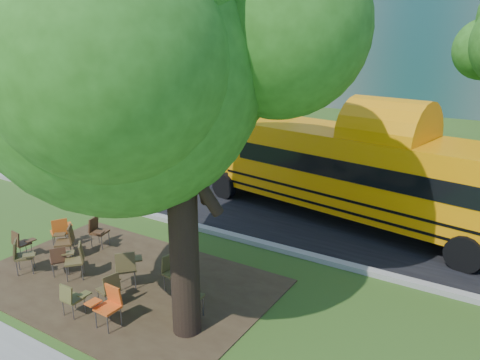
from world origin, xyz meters
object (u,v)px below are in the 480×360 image
Objects in this scene: pedestrian_a at (88,112)px; chair_5 at (108,303)px; black_car at (96,177)px; bg_car_silver at (66,130)px; chair_11 at (127,265)px; chair_3 at (76,257)px; chair_0 at (21,242)px; chair_7 at (187,294)px; chair_6 at (110,286)px; chair_9 at (66,239)px; bg_car_red at (157,142)px; chair_10 at (97,229)px; school_bus at (381,176)px; pedestrian_b at (70,106)px; chair_2 at (59,257)px; main_tree at (175,20)px; chair_4 at (72,297)px; chair_1 at (21,254)px; chair_8 at (61,229)px; chair_12 at (172,270)px.

chair_5 is at bearing -131.00° from pedestrian_a.
bg_car_silver reaches higher than black_car.
chair_3 is at bearing 144.18° from chair_11.
chair_0 is 0.80× the size of chair_7.
chair_6 is 0.89× the size of chair_9.
black_car is 5.87m from bg_car_red.
school_bus is at bearing 118.77° from chair_10.
pedestrian_a is 3.23m from pedestrian_b.
bg_car_silver is (-12.19, 9.97, 0.18)m from chair_2.
pedestrian_a is at bearing 58.11° from bg_car_red.
school_bus is 10.14m from black_car.
bg_car_silver is (-16.23, 10.13, -5.22)m from main_tree.
school_bus reaches higher than pedestrian_b.
chair_10 is 14.44m from bg_car_silver.
pedestrian_a is at bearing 136.96° from chair_4.
chair_1 is 0.25× the size of black_car.
chair_2 is 12.01m from bg_car_red.
chair_2 is 19.89m from pedestrian_a.
chair_9 is 0.49× the size of pedestrian_a.
chair_6 is 0.23× the size of black_car.
chair_3 is 0.22× the size of bg_car_silver.
chair_5 reaches higher than chair_10.
chair_4 is at bearing -145.27° from black_car.
school_bus is at bearing -13.86° from chair_6.
school_bus is 13.49× the size of chair_5.
chair_4 is 2.40m from chair_7.
pedestrian_b reaches higher than chair_1.
bg_car_silver is at bearing 177.73° from chair_1.
bg_car_silver is at bearing 5.25° from chair_3.
school_bus reaches higher than chair_3.
chair_8 reaches higher than chair_4.
pedestrian_b is (-19.30, 15.65, 0.46)m from chair_4.
chair_1 is at bearing -61.54° from chair_12.
chair_0 is at bearing 138.23° from chair_11.
main_tree is 11.01× the size of chair_10.
chair_12 is at bearing 27.54° from pedestrian_b.
chair_10 is (0.81, 0.56, -0.02)m from chair_8.
school_bus reaches higher than chair_0.
black_car is at bearing -105.80° from bg_car_silver.
black_car is at bearing 148.52° from main_tree.
chair_5 is (-1.42, -0.70, -5.34)m from main_tree.
chair_0 is at bearing -50.66° from chair_10.
chair_9 is at bearing -24.09° from chair_5.
pedestrian_b reaches higher than chair_8.
chair_12 is at bearing -127.12° from pedestrian_a.
chair_3 is at bearing 22.77° from pedestrian_b.
chair_4 is 1.45m from chair_11.
chair_11 reaches higher than chair_9.
chair_1 is 0.98× the size of chair_12.
chair_4 is 17.73m from bg_car_silver.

